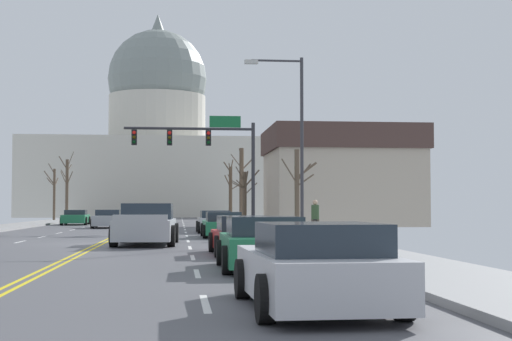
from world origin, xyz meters
name	(u,v)px	position (x,y,z in m)	size (l,w,h in m)	color
ground	(100,243)	(0.00, 0.00, 0.02)	(20.00, 180.00, 0.20)	#4E4E53
signal_gantry	(207,147)	(4.79, 15.02, 5.07)	(7.91, 0.41, 6.83)	#28282D
street_lamp_right	(294,130)	(7.86, 0.44, 4.68)	(2.48, 0.24, 7.58)	#333338
capitol_building	(157,151)	(0.00, 78.02, 9.41)	(35.54, 22.42, 29.16)	beige
sedan_near_00	(215,222)	(5.12, 11.86, 0.60)	(2.04, 4.26, 1.24)	silver
sedan_near_01	(223,225)	(5.21, 5.66, 0.57)	(2.04, 4.58, 1.22)	#1E7247
pickup_truck_near_02	(146,226)	(1.84, -0.81, 0.72)	(2.53, 5.52, 1.60)	#ADB2B7
sedan_near_03	(244,236)	(5.10, -7.21, 0.56)	(2.06, 4.27, 1.20)	#B71414
sedan_near_04	(263,244)	(5.09, -12.78, 0.59)	(2.12, 4.22, 1.25)	#1E7247
sedan_near_05	(315,268)	(5.07, -19.72, 0.60)	(2.13, 4.35, 1.26)	silver
sedan_oncoming_00	(108,219)	(-1.72, 21.90, 0.59)	(2.09, 4.28, 1.24)	#9EA3A8
sedan_oncoming_01	(76,218)	(-5.07, 30.80, 0.56)	(2.16, 4.67, 1.18)	#1E7247
flank_building_02	(341,176)	(15.47, 26.30, 3.77)	(11.26, 10.26, 7.42)	#B2A38E
bare_tree_00	(298,189)	(8.88, 5.88, 2.34)	(1.91, 2.11, 4.13)	brown
bare_tree_01	(54,192)	(-8.96, 44.35, 2.85)	(1.15, 2.55, 5.47)	brown
bare_tree_02	(230,191)	(8.08, 42.18, 2.96)	(1.77, 2.52, 5.91)	#4C3D2D
bare_tree_03	(67,187)	(-8.53, 49.86, 3.45)	(1.62, 3.31, 7.00)	brown
bare_tree_04	(245,195)	(8.23, 27.99, 2.33)	(2.20, 1.85, 4.39)	brown
bare_tree_06	(242,183)	(8.58, 35.27, 3.47)	(2.09, 2.54, 6.46)	brown
pedestrian_00	(315,217)	(8.97, 1.60, 1.04)	(0.35, 0.34, 1.63)	#4C4238
bicycle_parked	(314,231)	(8.63, 0.05, 0.49)	(0.12, 1.77, 0.85)	black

